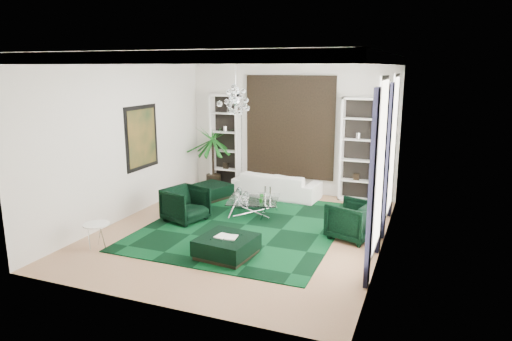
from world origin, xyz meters
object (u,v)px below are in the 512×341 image
at_px(armchair_left, 186,204).
at_px(palm, 213,148).
at_px(coffee_table, 254,207).
at_px(armchair_right, 352,220).
at_px(ottoman_front, 227,247).
at_px(side_table, 97,236).
at_px(sofa, 277,185).
at_px(ottoman_side, 212,191).

bearing_deg(armchair_left, palm, 30.72).
distance_m(coffee_table, palm, 3.09).
distance_m(armchair_left, armchair_right, 3.86).
relative_size(armchair_left, ottoman_front, 0.89).
bearing_deg(armchair_right, side_table, -44.98).
xyz_separation_m(coffee_table, ottoman_front, (0.46, -2.56, -0.01)).
distance_m(sofa, armchair_right, 3.51).
relative_size(ottoman_side, ottoman_front, 0.90).
relative_size(sofa, palm, 1.00).
distance_m(armchair_right, ottoman_side, 4.47).
bearing_deg(armchair_right, coffee_table, -88.15).
relative_size(armchair_right, ottoman_front, 0.89).
xyz_separation_m(coffee_table, palm, (-2.11, 2.02, 0.99)).
bearing_deg(armchair_left, side_table, 174.62).
bearing_deg(ottoman_front, side_table, -168.04).
height_order(sofa, side_table, sofa).
distance_m(side_table, palm, 5.23).
bearing_deg(armchair_right, ottoman_side, -93.71).
height_order(ottoman_front, side_table, side_table).
bearing_deg(sofa, coffee_table, 93.91).
height_order(armchair_left, palm, palm).
height_order(side_table, palm, palm).
bearing_deg(ottoman_front, palm, 119.29).
bearing_deg(ottoman_side, palm, 113.83).
bearing_deg(ottoman_side, armchair_left, -81.15).
relative_size(armchair_right, ottoman_side, 0.99).
distance_m(armchair_right, palm, 5.45).
distance_m(armchair_left, ottoman_front, 2.37).
distance_m(armchair_right, side_table, 5.25).
bearing_deg(coffee_table, ottoman_side, 150.41).
xyz_separation_m(side_table, palm, (0.04, 5.14, 0.95)).
xyz_separation_m(armchair_right, ottoman_side, (-4.15, 1.65, -0.21)).
relative_size(armchair_left, ottoman_side, 0.99).
bearing_deg(armchair_left, ottoman_front, -114.77).
distance_m(sofa, armchair_left, 3.04).
height_order(ottoman_side, ottoman_front, same).
distance_m(ottoman_side, palm, 1.57).
bearing_deg(armchair_left, armchair_right, -69.65).
relative_size(coffee_table, side_table, 2.31).
bearing_deg(sofa, side_table, 70.25).
bearing_deg(ottoman_side, ottoman_front, -59.10).
relative_size(coffee_table, palm, 0.50).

